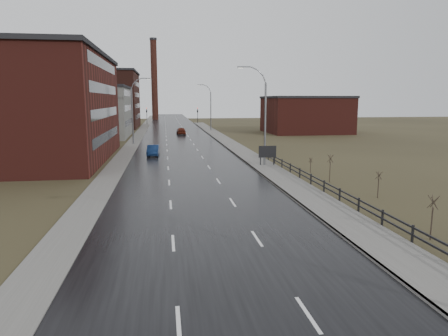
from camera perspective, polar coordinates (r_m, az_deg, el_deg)
name	(u,v)px	position (r m, az deg, el deg)	size (l,w,h in m)	color
road	(180,145)	(69.05, -6.28, 3.33)	(14.00, 300.00, 0.06)	black
sidewalk_right	(265,167)	(45.63, 5.86, 0.15)	(3.20, 180.00, 0.18)	#595651
curb_right	(252,167)	(45.28, 4.00, 0.10)	(0.16, 180.00, 0.18)	slate
sidewalk_left	(131,145)	(69.23, -13.08, 3.18)	(2.40, 260.00, 0.12)	#595651
warehouse_near	(15,107)	(56.66, -27.69, 7.73)	(22.44, 28.56, 13.50)	#471914
warehouse_mid	(89,111)	(87.97, -18.72, 7.66)	(16.32, 20.40, 10.50)	slate
warehouse_far	(90,99)	(118.35, -18.65, 9.27)	(26.52, 24.48, 15.50)	#331611
building_right	(306,114)	(96.44, 11.58, 7.51)	(18.36, 16.32, 8.50)	#471914
smokestack	(154,79)	(158.82, -9.93, 12.40)	(2.70, 2.70, 30.70)	#331611
streetlight_right_mid	(263,116)	(45.98, 5.55, 7.43)	(3.36, 0.28, 11.35)	slate
streetlight_left	(134,110)	(70.79, -12.73, 8.02)	(3.36, 0.28, 11.35)	slate
streetlight_right_far	(210,107)	(99.22, -2.08, 8.67)	(3.36, 0.28, 11.35)	slate
guardrail	(344,195)	(30.62, 16.74, -3.76)	(0.10, 53.05, 1.10)	black
shrub_c	(432,216)	(24.76, 27.60, -6.16)	(0.59, 0.62, 2.51)	#382D23
shrub_d	(378,184)	(33.56, 21.20, -2.14)	(0.50, 0.53, 2.11)	#382D23
shrub_e	(330,168)	(38.52, 14.91, 0.07)	(0.62, 0.65, 2.63)	#382D23
shrub_f	(311,165)	(42.97, 12.26, 0.42)	(0.40, 0.41, 1.63)	#382D23
billboard	(267,152)	(46.39, 6.22, 2.24)	(2.08, 0.17, 2.41)	black
traffic_light_left	(147,110)	(128.73, -10.99, 8.18)	(0.58, 2.73, 5.30)	black
traffic_light_right	(198,109)	(129.06, -3.81, 8.34)	(0.58, 2.73, 5.30)	black
car_near	(153,151)	(55.78, -10.08, 2.45)	(1.54, 4.43, 1.46)	#0E2147
car_far	(181,131)	(89.10, -6.14, 5.26)	(1.91, 4.75, 1.62)	#53190D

